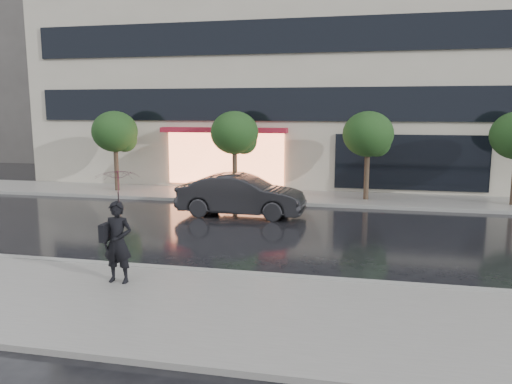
# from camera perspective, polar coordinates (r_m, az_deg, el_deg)

# --- Properties ---
(ground) EXTENTS (120.00, 120.00, 0.00)m
(ground) POSITION_cam_1_polar(r_m,az_deg,el_deg) (13.27, -0.73, -8.35)
(ground) COLOR black
(ground) RESTS_ON ground
(sidewalk_near) EXTENTS (60.00, 4.50, 0.12)m
(sidewalk_near) POSITION_cam_1_polar(r_m,az_deg,el_deg) (10.30, -4.89, -13.39)
(sidewalk_near) COLOR slate
(sidewalk_near) RESTS_ON ground
(sidewalk_far) EXTENTS (60.00, 3.50, 0.12)m
(sidewalk_far) POSITION_cam_1_polar(r_m,az_deg,el_deg) (23.09, 4.96, -0.58)
(sidewalk_far) COLOR slate
(sidewalk_far) RESTS_ON ground
(curb_near) EXTENTS (60.00, 0.25, 0.14)m
(curb_near) POSITION_cam_1_polar(r_m,az_deg,el_deg) (12.32, -1.78, -9.42)
(curb_near) COLOR gray
(curb_near) RESTS_ON ground
(curb_far) EXTENTS (60.00, 0.25, 0.14)m
(curb_far) POSITION_cam_1_polar(r_m,az_deg,el_deg) (21.38, 4.37, -1.35)
(curb_far) COLOR gray
(curb_far) RESTS_ON ground
(office_building) EXTENTS (30.00, 12.76, 18.00)m
(office_building) POSITION_cam_1_polar(r_m,az_deg,el_deg) (30.82, 7.13, 18.57)
(office_building) COLOR #BCB39F
(office_building) RESTS_ON ground
(bg_building_left) EXTENTS (14.00, 10.00, 12.00)m
(bg_building_left) POSITION_cam_1_polar(r_m,az_deg,el_deg) (49.22, -27.11, 10.65)
(bg_building_left) COLOR #59544F
(bg_building_left) RESTS_ON ground
(tree_far_west) EXTENTS (2.20, 2.20, 3.99)m
(tree_far_west) POSITION_cam_1_polar(r_m,az_deg,el_deg) (25.28, -15.67, 6.50)
(tree_far_west) COLOR #33261C
(tree_far_west) RESTS_ON ground
(tree_mid_west) EXTENTS (2.20, 2.20, 3.99)m
(tree_mid_west) POSITION_cam_1_polar(r_m,az_deg,el_deg) (23.11, -2.30, 6.60)
(tree_mid_west) COLOR #33261C
(tree_mid_west) RESTS_ON ground
(tree_mid_east) EXTENTS (2.20, 2.20, 3.99)m
(tree_mid_east) POSITION_cam_1_polar(r_m,az_deg,el_deg) (22.38, 12.84, 6.28)
(tree_mid_east) COLOR #33261C
(tree_mid_east) RESTS_ON ground
(parked_car) EXTENTS (4.90, 1.80, 1.60)m
(parked_car) POSITION_cam_1_polar(r_m,az_deg,el_deg) (19.15, -1.70, -0.37)
(parked_car) COLOR black
(parked_car) RESTS_ON ground
(pedestrian_with_umbrella) EXTENTS (1.00, 1.02, 2.62)m
(pedestrian_with_umbrella) POSITION_cam_1_polar(r_m,az_deg,el_deg) (11.65, -15.53, -2.04)
(pedestrian_with_umbrella) COLOR black
(pedestrian_with_umbrella) RESTS_ON sidewalk_near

